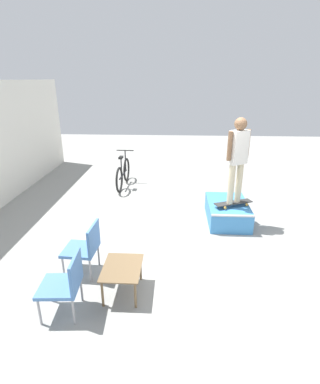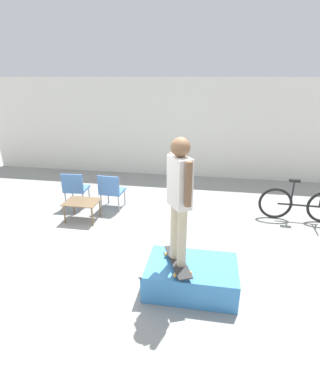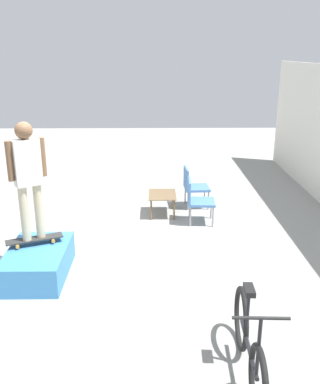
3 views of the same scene
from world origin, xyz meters
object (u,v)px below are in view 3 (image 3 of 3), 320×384
Objects in this scene: person_skater at (28,172)px; skate_ramp_box at (38,262)px; patio_chair_left at (193,185)px; skateboard_on_ramp at (34,239)px; coffee_table at (162,197)px; bicycle at (249,346)px; patio_chair_right at (197,198)px.

skate_ramp_box is at bearing 78.86° from person_skater.
patio_chair_left is at bearing -166.69° from person_skater.
skateboard_on_ramp is at bearing 132.33° from patio_chair_left.
coffee_table is (-2.36, 2.02, -1.21)m from person_skater.
patio_chair_left is at bearing -155.55° from skateboard_on_ramp.
bicycle reaches higher than patio_chair_left.
patio_chair_right reaches higher than skateboard_on_ramp.
person_skater is 2.03× the size of patio_chair_left.
coffee_table is at bearing 58.98° from patio_chair_right.
person_skater is at bearing 23.17° from skateboard_on_ramp.
patio_chair_right is at bearing -175.99° from bicycle.
skateboard_on_ramp is 3.11m from coffee_table.
bicycle is (2.38, 2.81, -1.21)m from person_skater.
skateboard_on_ramp reaches higher than coffee_table.
coffee_table is 0.42× the size of bicycle.
skateboard_on_ramp is at bearing -40.53° from coffee_table.
skate_ramp_box is at bearing -126.28° from bicycle.
skate_ramp_box is 1.56× the size of patio_chair_right.
patio_chair_right is at bearing 176.05° from patio_chair_left.
skateboard_on_ramp is at bearing -127.87° from bicycle.
person_skater is at bearing 128.32° from patio_chair_right.
skate_ramp_box is 1.39m from person_skater.
skateboard_on_ramp reaches higher than skate_ramp_box.
patio_chair_right is 0.51× the size of bicycle.
patio_chair_left is at bearing 3.06° from patio_chair_right.
person_skater is (0.00, -0.00, 1.08)m from skateboard_on_ramp.
person_skater is 2.03× the size of patio_chair_right.
skate_ramp_box reaches higher than coffee_table.
person_skater is at bearing -40.53° from coffee_table.
patio_chair_left is at bearing 139.00° from skate_ramp_box.
coffee_table is at bearing 120.06° from patio_chair_left.
patio_chair_right is (-2.10, 2.62, 0.29)m from skate_ramp_box.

